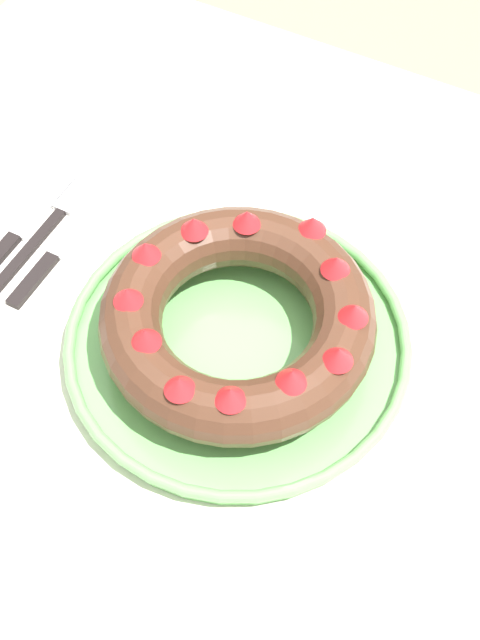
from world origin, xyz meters
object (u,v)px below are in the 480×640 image
at_px(serving_dish, 240,345).
at_px(fork, 47,228).
at_px(bundt_cake, 240,319).
at_px(serving_knife, 13,239).
at_px(cake_knife, 52,258).

bearing_deg(serving_dish, fork, 170.90).
relative_size(bundt_cake, fork, 1.37).
distance_m(serving_dish, fork, 0.27).
relative_size(bundt_cake, serving_knife, 1.21).
xyz_separation_m(serving_dish, fork, (-0.27, 0.04, -0.01)).
bearing_deg(cake_knife, fork, 130.40).
bearing_deg(serving_knife, fork, 45.64).
distance_m(fork, cake_knife, 0.04).
xyz_separation_m(serving_knife, cake_knife, (0.05, -0.00, 0.00)).
distance_m(fork, serving_knife, 0.04).
distance_m(serving_dish, serving_knife, 0.30).
bearing_deg(serving_knife, serving_dish, -7.98).
xyz_separation_m(fork, serving_knife, (-0.03, -0.03, -0.00)).
height_order(serving_dish, serving_knife, serving_dish).
relative_size(serving_dish, cake_knife, 2.07).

